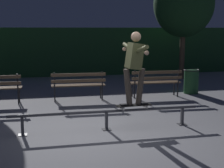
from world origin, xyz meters
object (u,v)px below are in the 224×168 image
object	(u,v)px
skateboard	(134,105)
park_bench_left_center	(78,83)
park_bench_right_center	(156,80)
trash_can	(191,81)
grind_rail	(106,114)
skateboarder	(135,62)
tree_far_right	(184,4)

from	to	relation	value
skateboard	park_bench_left_center	size ratio (longest dim) A/B	0.49
park_bench_right_center	trash_can	bearing A→B (deg)	14.17
grind_rail	park_bench_left_center	bearing A→B (deg)	93.76
park_bench_left_center	park_bench_right_center	distance (m)	2.44
grind_rail	skateboarder	xyz separation A→B (m)	(0.61, 0.00, 1.11)
tree_far_right	grind_rail	bearing A→B (deg)	-125.35
skateboarder	grind_rail	bearing A→B (deg)	-179.98
skateboarder	park_bench_right_center	distance (m)	3.61
skateboard	park_bench_right_center	bearing A→B (deg)	62.24
park_bench_right_center	tree_far_right	size ratio (longest dim) A/B	0.35
park_bench_left_center	tree_far_right	distance (m)	6.63
park_bench_left_center	trash_can	distance (m)	3.84
tree_far_right	trash_can	bearing A→B (deg)	-109.02
park_bench_left_center	park_bench_right_center	xyz separation A→B (m)	(2.44, 0.00, 0.00)
skateboard	tree_far_right	size ratio (longest dim) A/B	0.17
skateboarder	tree_far_right	bearing A→B (deg)	58.28
park_bench_left_center	trash_can	xyz separation A→B (m)	(3.82, 0.35, -0.12)
skateboard	trash_can	world-z (taller)	trash_can
park_bench_right_center	tree_far_right	bearing A→B (deg)	55.08
skateboarder	tree_far_right	distance (m)	8.02
park_bench_left_center	tree_far_right	world-z (taller)	tree_far_right
trash_can	grind_rail	bearing A→B (deg)	-136.42
skateboard	park_bench_right_center	distance (m)	3.49
skateboard	skateboarder	world-z (taller)	skateboarder
park_bench_left_center	grind_rail	bearing A→B (deg)	-86.24
skateboard	skateboarder	size ratio (longest dim) A/B	0.51
skateboarder	park_bench_left_center	bearing A→B (deg)	104.72
park_bench_right_center	trash_can	size ratio (longest dim) A/B	2.02
grind_rail	skateboard	size ratio (longest dim) A/B	5.16
skateboard	skateboarder	xyz separation A→B (m)	(0.00, 0.00, 0.94)
skateboarder	park_bench_right_center	world-z (taller)	skateboarder
skateboarder	trash_can	world-z (taller)	skateboarder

